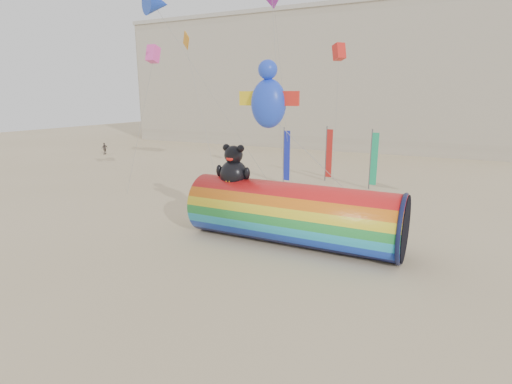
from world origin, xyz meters
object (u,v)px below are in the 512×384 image
at_px(hotel_building, 309,81).
at_px(windsock_assembly, 293,212).
at_px(kite_handler, 351,218).
at_px(fabric_bundle, 350,241).

bearing_deg(hotel_building, windsock_assembly, -71.49).
bearing_deg(kite_handler, hotel_building, -103.45).
xyz_separation_m(windsock_assembly, kite_handler, (2.48, 3.20, -0.85)).
bearing_deg(windsock_assembly, fabric_bundle, 22.60).
xyz_separation_m(kite_handler, fabric_bundle, (0.42, -2.00, -0.75)).
relative_size(hotel_building, kite_handler, 32.73).
distance_m(windsock_assembly, kite_handler, 4.14).
xyz_separation_m(hotel_building, windsock_assembly, (15.21, -45.42, -8.54)).
relative_size(kite_handler, fabric_bundle, 0.70).
bearing_deg(windsock_assembly, hotel_building, 108.51).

